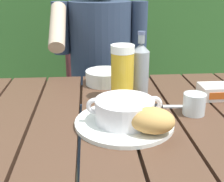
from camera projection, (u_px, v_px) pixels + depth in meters
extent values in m
cube|color=#4D3223|center=(7.00, 125.00, 0.93)|extent=(0.14, 0.86, 0.04)
cube|color=#4D3223|center=(56.00, 124.00, 0.94)|extent=(0.14, 0.86, 0.04)
cube|color=#4D3223|center=(104.00, 122.00, 0.95)|extent=(0.14, 0.86, 0.04)
cube|color=#4D3223|center=(151.00, 120.00, 0.96)|extent=(0.14, 0.86, 0.04)
cube|color=#4D3223|center=(197.00, 119.00, 0.97)|extent=(0.14, 0.86, 0.04)
cube|color=#4D3223|center=(99.00, 94.00, 1.35)|extent=(1.31, 0.03, 0.08)
cube|color=#326029|center=(93.00, 29.00, 2.56)|extent=(3.67, 0.60, 1.48)
cylinder|color=#4C3823|center=(2.00, 52.00, 2.71)|extent=(0.10, 0.10, 1.03)
cylinder|color=#58282A|center=(137.00, 150.00, 1.70)|extent=(0.04, 0.04, 0.44)
cylinder|color=#58282A|center=(68.00, 153.00, 1.67)|extent=(0.04, 0.04, 0.44)
cylinder|color=#58282A|center=(127.00, 119.00, 2.09)|extent=(0.04, 0.04, 0.44)
cylinder|color=#58282A|center=(71.00, 121.00, 2.06)|extent=(0.04, 0.04, 0.44)
cube|color=#58282A|center=(100.00, 100.00, 1.80)|extent=(0.42, 0.45, 0.02)
cylinder|color=#58282A|center=(129.00, 48.00, 1.91)|extent=(0.04, 0.04, 0.55)
cylinder|color=#58282A|center=(68.00, 49.00, 1.88)|extent=(0.04, 0.04, 0.55)
cube|color=#58282A|center=(99.00, 61.00, 1.93)|extent=(0.39, 0.02, 0.04)
cube|color=#58282A|center=(98.00, 40.00, 1.88)|extent=(0.39, 0.02, 0.04)
cube|color=#58282A|center=(98.00, 17.00, 1.83)|extent=(0.39, 0.02, 0.04)
cylinder|color=#2C3952|center=(119.00, 160.00, 1.60)|extent=(0.11, 0.11, 0.45)
cylinder|color=#2C3952|center=(118.00, 103.00, 1.60)|extent=(0.13, 0.40, 0.13)
cylinder|color=#2C3952|center=(88.00, 161.00, 1.59)|extent=(0.11, 0.11, 0.45)
cylinder|color=#2C3952|center=(86.00, 104.00, 1.58)|extent=(0.13, 0.40, 0.13)
cylinder|color=#2C3952|center=(100.00, 52.00, 1.59)|extent=(0.32, 0.32, 0.52)
cylinder|color=#2C3952|center=(139.00, 27.00, 1.55)|extent=(0.08, 0.08, 0.26)
cylinder|color=#2C3952|center=(61.00, 28.00, 1.52)|extent=(0.08, 0.08, 0.26)
cylinder|color=tan|center=(58.00, 27.00, 1.36)|extent=(0.07, 0.25, 0.21)
cylinder|color=white|center=(124.00, 122.00, 0.89)|extent=(0.29, 0.29, 0.01)
cylinder|color=white|center=(124.00, 110.00, 0.88)|extent=(0.17, 0.17, 0.07)
cylinder|color=#B2511C|center=(124.00, 106.00, 0.87)|extent=(0.15, 0.15, 0.01)
torus|color=white|center=(95.00, 106.00, 0.87)|extent=(0.05, 0.01, 0.05)
torus|color=white|center=(154.00, 104.00, 0.88)|extent=(0.05, 0.01, 0.05)
ellipsoid|color=tan|center=(152.00, 120.00, 0.81)|extent=(0.15, 0.13, 0.07)
cylinder|color=gold|center=(122.00, 76.00, 1.07)|extent=(0.08, 0.08, 0.17)
cylinder|color=white|center=(123.00, 49.00, 1.03)|extent=(0.08, 0.08, 0.03)
cylinder|color=gray|center=(140.00, 73.00, 1.11)|extent=(0.06, 0.06, 0.16)
cone|color=gray|center=(141.00, 47.00, 1.08)|extent=(0.06, 0.06, 0.03)
cylinder|color=gray|center=(141.00, 39.00, 1.06)|extent=(0.02, 0.02, 0.03)
cylinder|color=slate|center=(142.00, 33.00, 1.06)|extent=(0.03, 0.03, 0.01)
cylinder|color=silver|center=(194.00, 104.00, 0.95)|extent=(0.07, 0.07, 0.07)
cube|color=white|center=(215.00, 92.00, 1.09)|extent=(0.12, 0.09, 0.05)
cube|color=#CC541A|center=(221.00, 96.00, 1.05)|extent=(0.08, 0.00, 0.02)
cube|color=silver|center=(172.00, 107.00, 1.01)|extent=(0.12, 0.03, 0.00)
cube|color=black|center=(153.00, 106.00, 1.01)|extent=(0.07, 0.02, 0.01)
cylinder|color=white|center=(105.00, 77.00, 1.24)|extent=(0.16, 0.16, 0.06)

